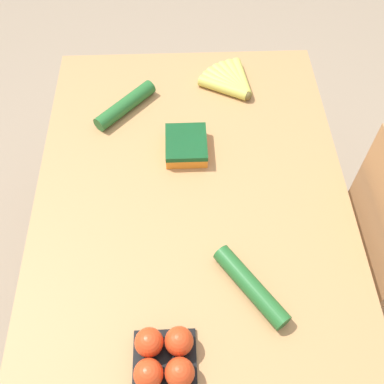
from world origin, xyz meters
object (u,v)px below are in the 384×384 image
at_px(tomato_pack, 164,358).
at_px(cucumber_far, 251,286).
at_px(carrot_bag, 186,145).
at_px(cucumber_near, 125,105).
at_px(banana_bunch, 231,82).

xyz_separation_m(tomato_pack, cucumber_far, (-0.18, 0.23, -0.01)).
relative_size(carrot_bag, cucumber_near, 0.69).
height_order(cucumber_near, cucumber_far, same).
xyz_separation_m(banana_bunch, tomato_pack, (0.97, -0.25, 0.02)).
bearing_deg(cucumber_near, banana_bunch, 106.06).
relative_size(banana_bunch, cucumber_near, 0.93).
distance_m(carrot_bag, cucumber_near, 0.28).
distance_m(banana_bunch, carrot_bag, 0.35).
bearing_deg(banana_bunch, tomato_pack, -14.22).
bearing_deg(banana_bunch, cucumber_far, -1.37).
height_order(tomato_pack, carrot_bag, tomato_pack).
height_order(carrot_bag, cucumber_near, carrot_bag).
bearing_deg(cucumber_near, tomato_pack, 8.86).
relative_size(tomato_pack, cucumber_near, 0.70).
relative_size(tomato_pack, cucumber_far, 0.65).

